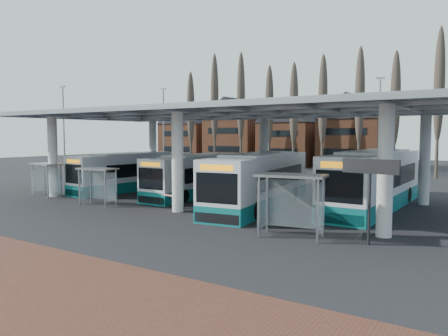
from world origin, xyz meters
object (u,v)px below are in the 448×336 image
Objects in this scene: bus_3 at (375,181)px; shelter_2 at (292,191)px; bus_0 at (134,172)px; shelter_0 at (48,172)px; bus_2 at (260,182)px; shelter_1 at (99,178)px; bus_1 at (202,176)px.

bus_3 is 10.04m from shelter_2.
shelter_2 is at bearing -19.40° from bus_0.
bus_0 is 4.09× the size of shelter_0.
bus_2 is 3.88× the size of shelter_2.
shelter_0 is 6.46m from shelter_1.
bus_1 is 14.52m from shelter_2.
bus_2 is 8.15m from shelter_2.
shelter_2 is at bearing -37.73° from bus_1.
shelter_2 reaches higher than shelter_1.
shelter_2 is at bearing -11.43° from shelter_1.
bus_2 reaches higher than bus_1.
bus_0 reaches higher than shelter_1.
shelter_2 is at bearing -95.80° from bus_3.
shelter_2 is at bearing 0.30° from shelter_0.
bus_1 reaches higher than bus_0.
bus_2 is at bearing -3.45° from bus_0.
bus_2 reaches higher than bus_0.
shelter_1 is (-9.50, -4.86, 0.13)m from bus_2.
bus_3 reaches higher than shelter_1.
bus_3 is at bearing 10.00° from bus_0.
bus_3 is (19.35, 1.57, 0.24)m from bus_0.
bus_2 is 0.97× the size of bus_3.
bus_1 is 0.87× the size of bus_3.
bus_0 is at bearing 145.74° from shelter_2.
bus_3 is 4.81× the size of shelter_1.
bus_3 is at bearing 73.90° from shelter_2.
bus_0 is 20.05m from shelter_2.
bus_1 is 6.87m from bus_2.
bus_0 reaches higher than shelter_2.
bus_1 reaches higher than shelter_1.
shelter_1 is at bearing 164.63° from shelter_2.
bus_3 is 17.86m from shelter_1.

